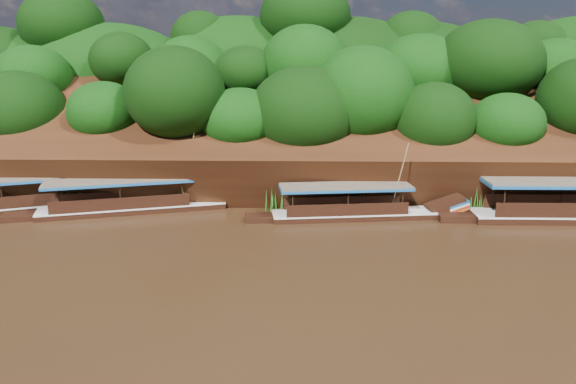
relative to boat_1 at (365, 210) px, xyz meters
The scene contains 6 objects.
ground 7.76m from the boat_1, 91.84° to the right, with size 160.00×160.00×0.00m, color black.
riverbank 15.06m from the boat_1, 90.99° to the left, with size 120.00×30.06×19.40m.
boat_1 is the anchor object (origin of this frame).
boat_2 15.07m from the boat_1, behind, with size 14.66×6.11×5.72m.
boat_3 23.25m from the boat_1, behind, with size 12.90×6.77×2.79m.
reeds 3.53m from the boat_1, 151.38° to the left, with size 48.76×2.08×2.11m.
Camera 1 is at (-3.84, -27.99, 10.56)m, focal length 35.00 mm.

